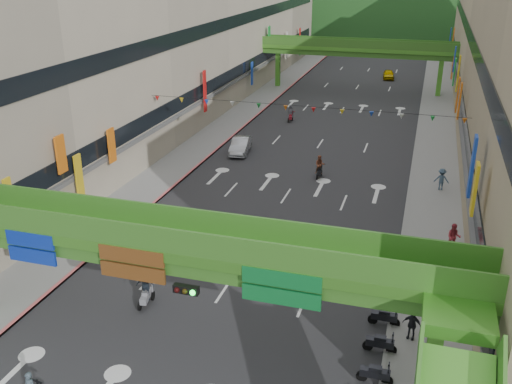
{
  "coord_description": "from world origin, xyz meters",
  "views": [
    {
      "loc": [
        9.61,
        -13.69,
        17.16
      ],
      "look_at": [
        0.0,
        18.0,
        3.5
      ],
      "focal_mm": 40.0,
      "sensor_mm": 36.0,
      "label": 1
    }
  ],
  "objects_px": {
    "overpass_near": "(190,267)",
    "car_silver": "(241,146)",
    "car_yellow": "(389,75)",
    "pedestrian_red": "(453,239)",
    "scooter_rider_mid": "(320,166)"
  },
  "relations": [
    {
      "from": "car_silver",
      "to": "car_yellow",
      "type": "height_order",
      "value": "car_silver"
    },
    {
      "from": "overpass_near",
      "to": "car_yellow",
      "type": "distance_m",
      "value": 70.04
    },
    {
      "from": "car_yellow",
      "to": "pedestrian_red",
      "type": "height_order",
      "value": "pedestrian_red"
    },
    {
      "from": "overpass_near",
      "to": "pedestrian_red",
      "type": "height_order",
      "value": "overpass_near"
    },
    {
      "from": "overpass_near",
      "to": "car_silver",
      "type": "bearing_deg",
      "value": 104.42
    },
    {
      "from": "pedestrian_red",
      "to": "scooter_rider_mid",
      "type": "bearing_deg",
      "value": 137.03
    },
    {
      "from": "overpass_near",
      "to": "car_silver",
      "type": "distance_m",
      "value": 30.91
    },
    {
      "from": "scooter_rider_mid",
      "to": "pedestrian_red",
      "type": "xyz_separation_m",
      "value": [
        10.49,
        -10.42,
        -0.13
      ]
    },
    {
      "from": "overpass_near",
      "to": "pedestrian_red",
      "type": "relative_size",
      "value": 15.95
    },
    {
      "from": "overpass_near",
      "to": "car_silver",
      "type": "height_order",
      "value": "overpass_near"
    },
    {
      "from": "car_silver",
      "to": "pedestrian_red",
      "type": "relative_size",
      "value": 2.51
    },
    {
      "from": "scooter_rider_mid",
      "to": "pedestrian_red",
      "type": "distance_m",
      "value": 14.78
    },
    {
      "from": "scooter_rider_mid",
      "to": "car_yellow",
      "type": "xyz_separation_m",
      "value": [
        2.01,
        44.53,
        -0.33
      ]
    },
    {
      "from": "overpass_near",
      "to": "car_silver",
      "type": "xyz_separation_m",
      "value": [
        -7.61,
        29.62,
        -4.48
      ]
    },
    {
      "from": "overpass_near",
      "to": "scooter_rider_mid",
      "type": "distance_m",
      "value": 25.66
    }
  ]
}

